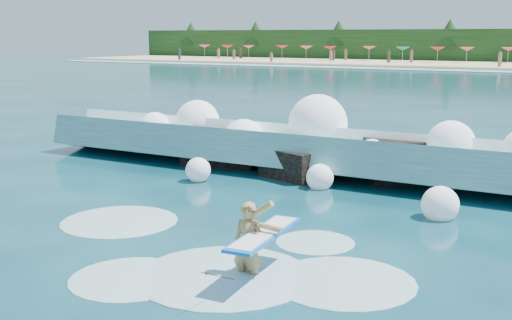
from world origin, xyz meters
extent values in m
plane|color=#062B37|center=(0.00, 0.00, 0.00)|extent=(200.00, 200.00, 0.00)
cube|color=teal|center=(1.63, 6.48, 0.50)|extent=(20.01, 3.05, 1.67)
cube|color=white|center=(1.63, 7.28, 1.00)|extent=(20.01, 1.41, 0.78)
cube|color=black|center=(-2.25, 6.47, 0.44)|extent=(2.72, 2.28, 1.28)
cube|color=black|center=(0.75, 5.67, 0.35)|extent=(2.12, 1.87, 0.99)
cube|color=black|center=(3.45, 6.87, 0.48)|extent=(2.53, 2.44, 1.38)
imported|color=#A3804C|center=(3.51, -1.77, 0.52)|extent=(0.58, 0.39, 1.57)
cube|color=blue|center=(3.79, -1.72, 0.79)|extent=(0.68, 2.19, 0.05)
cube|color=white|center=(3.79, -1.72, 0.80)|extent=(0.58, 2.00, 0.05)
cylinder|color=black|center=(3.69, -2.97, 0.45)|extent=(0.01, 0.91, 0.43)
sphere|color=white|center=(-5.04, 6.46, 0.91)|extent=(1.13, 1.13, 1.13)
sphere|color=white|center=(-3.69, 7.05, 1.17)|extent=(1.49, 1.49, 1.49)
sphere|color=white|center=(-1.40, 6.30, 0.81)|extent=(1.37, 1.37, 1.37)
sphere|color=white|center=(0.76, 7.10, 1.39)|extent=(1.81, 1.81, 1.81)
sphere|color=white|center=(2.82, 6.22, 0.73)|extent=(0.96, 0.96, 0.96)
sphere|color=white|center=(4.83, 6.83, 1.13)|extent=(1.33, 1.33, 1.33)
sphere|color=white|center=(-1.42, 3.81, 0.33)|extent=(0.71, 0.71, 0.71)
sphere|color=white|center=(1.90, 4.77, 0.29)|extent=(0.75, 0.75, 0.75)
sphere|color=white|center=(5.44, 3.46, 0.31)|extent=(0.85, 0.85, 0.85)
ellipsoid|color=silver|center=(3.12, -1.93, 0.00)|extent=(3.11, 3.11, 0.16)
ellipsoid|color=silver|center=(1.81, -2.84, 0.00)|extent=(2.11, 2.11, 0.11)
ellipsoid|color=silver|center=(5.00, -1.18, 0.00)|extent=(2.48, 2.48, 0.12)
ellipsoid|color=silver|center=(-0.66, -0.33, 0.00)|extent=(2.61, 2.61, 0.13)
ellipsoid|color=silver|center=(3.72, 0.48, 0.00)|extent=(1.60, 1.60, 0.08)
cone|color=#D43E64|center=(-54.25, 81.56, 2.25)|extent=(2.00, 2.00, 0.50)
cone|color=red|center=(-48.68, 80.10, 2.25)|extent=(2.00, 2.00, 0.50)
cone|color=#D43E64|center=(-44.88, 80.55, 2.25)|extent=(2.00, 2.00, 0.50)
cone|color=red|center=(-39.67, 82.34, 2.25)|extent=(2.00, 2.00, 0.50)
cone|color=#D43E64|center=(-33.90, 79.17, 2.25)|extent=(2.00, 2.00, 0.50)
cone|color=red|center=(-29.53, 78.24, 2.25)|extent=(2.00, 2.00, 0.50)
cone|color=#D43E64|center=(-24.53, 81.20, 2.25)|extent=(2.00, 2.00, 0.50)
cone|color=#137C65|center=(-18.73, 78.82, 2.25)|extent=(2.00, 2.00, 0.50)
cone|color=red|center=(-14.01, 79.52, 2.25)|extent=(2.00, 2.00, 0.50)
cone|color=#D43E64|center=(-10.18, 79.93, 2.25)|extent=(2.00, 2.00, 0.50)
cone|color=#D43E64|center=(-5.23, 82.38, 2.25)|extent=(2.00, 2.00, 0.50)
cube|color=#3F332D|center=(-22.73, 69.06, 0.78)|extent=(0.35, 0.22, 1.39)
cube|color=#262633|center=(-50.79, 75.26, 1.21)|extent=(0.35, 0.22, 1.61)
cube|color=#3F332D|center=(-47.54, 81.35, 1.10)|extent=(0.35, 0.22, 1.41)
cube|color=#3F332D|center=(-16.39, 78.95, 1.09)|extent=(0.35, 0.22, 1.37)
cube|color=#8C664C|center=(-15.28, 74.44, 1.10)|extent=(0.35, 0.22, 1.40)
cube|color=#262633|center=(-33.33, 76.18, 1.16)|extent=(0.35, 0.22, 1.53)
cube|color=#8C664C|center=(-49.40, 78.51, 1.18)|extent=(0.35, 0.22, 1.55)
cube|color=#262633|center=(-28.92, 71.31, 1.17)|extent=(0.35, 0.22, 1.53)
cube|color=brown|center=(-35.59, 79.25, 1.16)|extent=(0.35, 0.22, 1.53)
cube|color=#3F332D|center=(-44.47, 70.00, 1.11)|extent=(0.35, 0.22, 1.42)
cube|color=#262633|center=(-8.66, 70.88, 1.10)|extent=(0.35, 0.22, 1.41)
cube|color=#3F332D|center=(-26.76, 69.85, 0.76)|extent=(0.35, 0.22, 1.36)
cube|color=#8C664C|center=(-15.63, 72.86, 1.11)|extent=(0.35, 0.22, 1.41)
cube|color=#262633|center=(-40.09, 81.93, 1.10)|extent=(0.35, 0.22, 1.41)
camera|label=1|loc=(8.77, -10.70, 4.04)|focal=45.00mm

